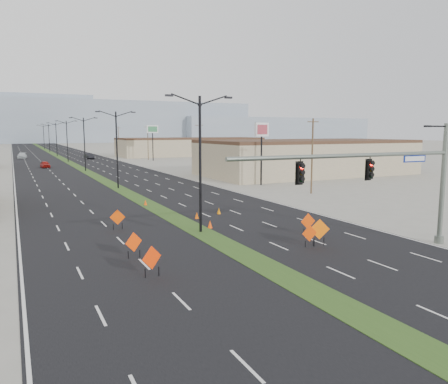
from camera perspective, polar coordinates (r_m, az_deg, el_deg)
name	(u,v)px	position (r m, az deg, el deg)	size (l,w,h in m)	color
ground	(293,281)	(22.66, 9.06, -11.45)	(600.00, 600.00, 0.00)	gray
road_surface	(66,161)	(118.34, -19.90, 3.84)	(25.00, 400.00, 0.02)	black
median_strip	(66,161)	(118.34, -19.90, 3.84)	(2.00, 400.00, 0.04)	#2B481A
building_se_near	(306,158)	(77.93, 10.70, 4.32)	(36.00, 18.00, 5.50)	tan
building_se_far	(191,147)	(137.13, -4.36, 5.84)	(44.00, 16.00, 5.00)	tan
mesa_center	(93,122)	(321.81, -16.73, 8.77)	(220.00, 50.00, 28.00)	#8491A3
mesa_east	(271,129)	(362.68, 6.19, 8.14)	(160.00, 50.00, 18.00)	#8491A3
signal_mast	(392,176)	(28.69, 21.10, 2.02)	(16.30, 0.60, 8.00)	slate
streetlight_0	(200,160)	(32.01, -3.13, 4.23)	(5.15, 0.24, 10.02)	black
streetlight_1	(117,147)	(58.80, -13.82, 5.70)	(5.15, 0.24, 10.02)	black
streetlight_2	(84,142)	(86.37, -17.77, 6.20)	(5.15, 0.24, 10.02)	black
streetlight_3	(67,140)	(114.14, -19.81, 6.44)	(5.15, 0.24, 10.02)	black
streetlight_4	(56,138)	(142.01, -21.05, 6.59)	(5.15, 0.24, 10.02)	black
streetlight_5	(49,137)	(169.92, -21.88, 6.68)	(5.15, 0.24, 10.02)	black
streetlight_6	(44,136)	(197.85, -22.48, 6.75)	(5.15, 0.24, 10.02)	black
utility_pole_0	(312,155)	(53.46, 11.44, 4.77)	(1.60, 0.20, 9.00)	#4C3823
utility_pole_1	(199,146)	(83.99, -3.24, 6.01)	(1.60, 0.20, 9.00)	#4C3823
utility_pole_2	(148,142)	(117.05, -9.91, 6.45)	(1.60, 0.20, 9.00)	#4C3823
utility_pole_3	(119,140)	(150.99, -13.61, 6.66)	(1.60, 0.20, 9.00)	#4C3823
car_left	(45,165)	(97.33, -22.33, 3.34)	(1.61, 4.01, 1.37)	maroon
car_mid	(89,156)	(123.93, -17.20, 4.48)	(1.60, 4.60, 1.51)	black
car_far	(22,156)	(133.03, -24.87, 4.33)	(2.23, 5.48, 1.59)	silver
construction_sign_0	(152,259)	(23.01, -9.42, -8.61)	(1.15, 0.53, 1.65)	#FF3505
construction_sign_1	(134,243)	(26.52, -11.71, -6.55)	(1.11, 0.51, 1.58)	#FF3F05
construction_sign_2	(118,218)	(34.40, -13.74, -3.31)	(1.12, 0.40, 1.55)	#EA4404
construction_sign_3	(310,234)	(29.03, 11.11, -5.42)	(1.10, 0.12, 1.46)	#DF3D04
construction_sign_4	(319,230)	(29.32, 12.36, -4.89)	(1.29, 0.51, 1.81)	#FF6705
construction_sign_5	(308,222)	(32.38, 10.92, -3.89)	(1.19, 0.12, 1.58)	#E53F04
cone_0	(210,224)	(33.98, -1.84, -4.24)	(0.38, 0.38, 0.63)	#FE4605
cone_1	(197,215)	(37.69, -3.57, -3.07)	(0.36, 0.36, 0.59)	#FF5A05
cone_2	(219,211)	(39.71, -0.67, -2.48)	(0.36, 0.36, 0.60)	orange
cone_3	(145,203)	(45.04, -10.22, -1.38)	(0.35, 0.35, 0.58)	#F24705
pole_sign_east_near	(262,135)	(60.97, 4.94, 7.47)	(2.75, 1.38, 8.66)	black
pole_sign_east_far	(153,132)	(113.36, -9.32, 7.75)	(2.95, 0.55, 8.99)	black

